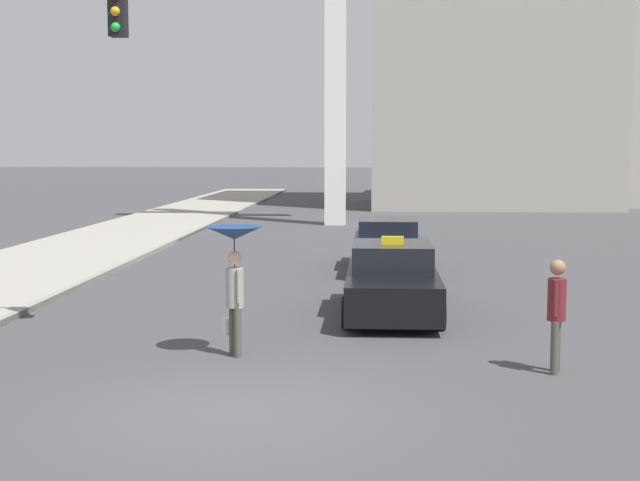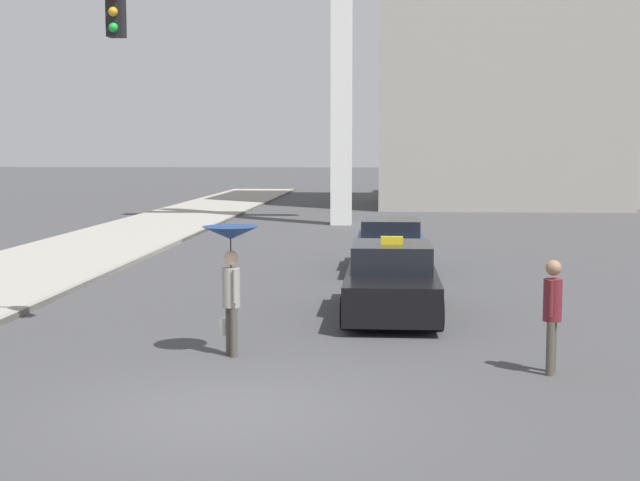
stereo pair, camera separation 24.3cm
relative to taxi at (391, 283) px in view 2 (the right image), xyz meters
The scene contains 7 objects.
ground_plane 7.13m from the taxi, 107.69° to the right, with size 300.00×300.00×0.00m, color #424244.
taxi is the anchor object (origin of this frame).
sedan_red 6.80m from the taxi, 89.90° to the left, with size 1.91×4.68×1.39m.
pedestrian_with_umbrella 4.66m from the taxi, 124.81° to the right, with size 0.92×0.92×2.10m.
pedestrian_man 5.12m from the taxi, 62.75° to the right, with size 0.35×0.42×1.71m.
traffic_light 7.95m from the taxi, 157.56° to the right, with size 3.20×0.38×6.31m.
building_tower_near 37.71m from the taxi, 80.08° to the left, with size 13.45×12.01×22.97m.
Camera 2 is at (2.02, -10.97, 3.33)m, focal length 50.00 mm.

